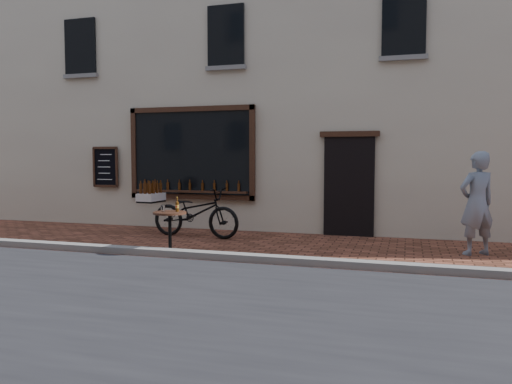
# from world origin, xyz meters

# --- Properties ---
(ground) EXTENTS (90.00, 90.00, 0.00)m
(ground) POSITION_xyz_m (0.00, 0.00, 0.00)
(ground) COLOR #4D2718
(ground) RESTS_ON ground
(kerb) EXTENTS (90.00, 0.25, 0.12)m
(kerb) POSITION_xyz_m (0.00, 0.20, 0.06)
(kerb) COLOR slate
(kerb) RESTS_ON ground
(shop_building) EXTENTS (28.00, 6.20, 10.00)m
(shop_building) POSITION_xyz_m (0.00, 6.50, 5.00)
(shop_building) COLOR beige
(shop_building) RESTS_ON ground
(cargo_bicycle) EXTENTS (2.44, 0.90, 1.16)m
(cargo_bicycle) POSITION_xyz_m (-1.32, 2.27, 0.56)
(cargo_bicycle) COLOR black
(cargo_bicycle) RESTS_ON ground
(bistro_table) EXTENTS (0.60, 0.60, 1.03)m
(bistro_table) POSITION_xyz_m (-0.94, 0.38, 0.55)
(bistro_table) COLOR black
(bistro_table) RESTS_ON ground
(pedestrian) EXTENTS (0.81, 0.73, 1.86)m
(pedestrian) POSITION_xyz_m (4.34, 1.93, 0.93)
(pedestrian) COLOR slate
(pedestrian) RESTS_ON ground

